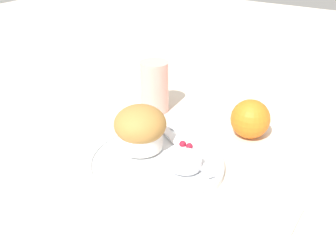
# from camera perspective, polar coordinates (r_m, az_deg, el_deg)

# --- Properties ---
(ground_plane) EXTENTS (3.00, 3.00, 0.00)m
(ground_plane) POSITION_cam_1_polar(r_m,az_deg,el_deg) (0.64, -0.38, -6.92)
(ground_plane) COLOR beige
(plate) EXTENTS (0.23, 0.23, 0.02)m
(plate) POSITION_cam_1_polar(r_m,az_deg,el_deg) (0.64, -1.85, -5.63)
(plate) COLOR white
(plate) RESTS_ON ground_plane
(muffin) EXTENTS (0.09, 0.09, 0.08)m
(muffin) POSITION_cam_1_polar(r_m,az_deg,el_deg) (0.65, -4.24, -0.29)
(muffin) COLOR silver
(muffin) RESTS_ON plate
(cream_ramekin) EXTENTS (0.06, 0.06, 0.02)m
(cream_ramekin) POSITION_cam_1_polar(r_m,az_deg,el_deg) (0.61, 2.62, -5.31)
(cream_ramekin) COLOR silver
(cream_ramekin) RESTS_ON plate
(berry_pair) EXTENTS (0.02, 0.01, 0.01)m
(berry_pair) POSITION_cam_1_polar(r_m,az_deg,el_deg) (0.66, 2.83, -2.96)
(berry_pair) COLOR maroon
(berry_pair) RESTS_ON plate
(butter_knife) EXTENTS (0.18, 0.11, 0.00)m
(butter_knife) POSITION_cam_1_polar(r_m,az_deg,el_deg) (0.67, 1.98, -3.09)
(butter_knife) COLOR silver
(butter_knife) RESTS_ON plate
(orange_fruit) EXTENTS (0.08, 0.08, 0.08)m
(orange_fruit) POSITION_cam_1_polar(r_m,az_deg,el_deg) (0.74, 12.43, 1.06)
(orange_fruit) COLOR orange
(orange_fruit) RESTS_ON ground_plane
(juice_glass) EXTENTS (0.06, 0.06, 0.11)m
(juice_glass) POSITION_cam_1_polar(r_m,az_deg,el_deg) (0.82, -2.07, 5.97)
(juice_glass) COLOR #E5998C
(juice_glass) RESTS_ON ground_plane
(folded_napkin) EXTENTS (0.11, 0.06, 0.01)m
(folded_napkin) POSITION_cam_1_polar(r_m,az_deg,el_deg) (0.58, 13.99, -12.07)
(folded_napkin) COLOR #D19E93
(folded_napkin) RESTS_ON ground_plane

